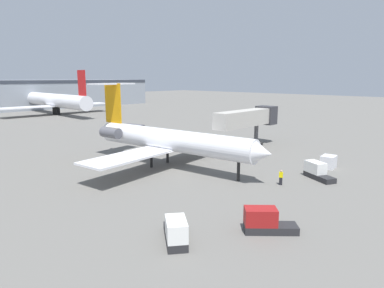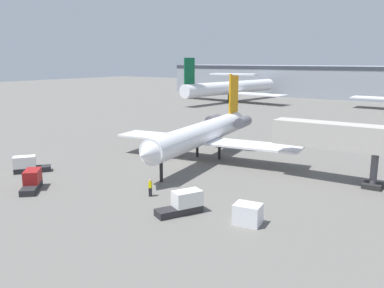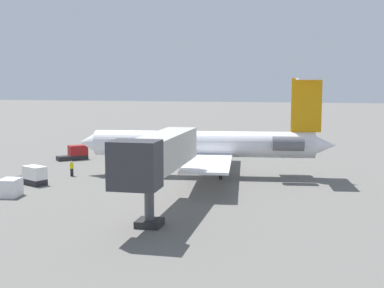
# 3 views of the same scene
# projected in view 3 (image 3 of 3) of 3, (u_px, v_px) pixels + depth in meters

# --- Properties ---
(ground_plane) EXTENTS (400.00, 400.00, 0.10)m
(ground_plane) POSITION_uv_depth(u_px,v_px,m) (188.00, 175.00, 58.13)
(ground_plane) COLOR #66635E
(regional_jet) EXTENTS (24.88, 28.14, 10.74)m
(regional_jet) POSITION_uv_depth(u_px,v_px,m) (211.00, 143.00, 56.58)
(regional_jet) COLOR white
(regional_jet) RESTS_ON ground_plane
(jet_bridge) EXTENTS (14.70, 3.23, 6.59)m
(jet_bridge) POSITION_uv_depth(u_px,v_px,m) (157.00, 156.00, 38.84)
(jet_bridge) COLOR #B7B2A8
(jet_bridge) RESTS_ON ground_plane
(ground_crew_marshaller) EXTENTS (0.39, 0.47, 1.69)m
(ground_crew_marshaller) POSITION_uv_depth(u_px,v_px,m) (72.00, 168.00, 57.07)
(ground_crew_marshaller) COLOR black
(ground_crew_marshaller) RESTS_ON ground_plane
(baggage_tug_lead) EXTENTS (3.74, 3.89, 1.90)m
(baggage_tug_lead) POSITION_uv_depth(u_px,v_px,m) (75.00, 153.00, 68.98)
(baggage_tug_lead) COLOR #262628
(baggage_tug_lead) RESTS_ON ground_plane
(baggage_tug_trailing) EXTENTS (3.06, 4.20, 1.90)m
(baggage_tug_trailing) POSITION_uv_depth(u_px,v_px,m) (33.00, 176.00, 52.54)
(baggage_tug_trailing) COLOR #262628
(baggage_tug_trailing) RESTS_ON ground_plane
(baggage_tug_spare) EXTENTS (3.54, 4.03, 1.90)m
(baggage_tug_spare) POSITION_uv_depth(u_px,v_px,m) (117.00, 149.00, 73.84)
(baggage_tug_spare) COLOR #262628
(baggage_tug_spare) RESTS_ON ground_plane
(cargo_container_uld) EXTENTS (2.27, 1.88, 1.63)m
(cargo_container_uld) POSITION_uv_depth(u_px,v_px,m) (10.00, 188.00, 47.00)
(cargo_container_uld) COLOR silver
(cargo_container_uld) RESTS_ON ground_plane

